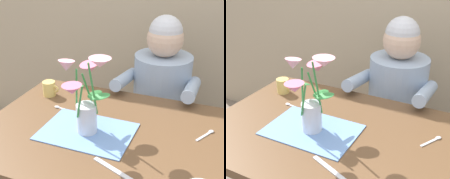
{
  "view_description": "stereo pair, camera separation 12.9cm",
  "coord_description": "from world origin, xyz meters",
  "views": [
    {
      "loc": [
        0.38,
        -1.03,
        1.48
      ],
      "look_at": [
        -0.03,
        0.05,
        0.92
      ],
      "focal_mm": 48.35,
      "sensor_mm": 36.0,
      "label": 1
    },
    {
      "loc": [
        0.5,
        -0.98,
        1.48
      ],
      "look_at": [
        -0.03,
        0.05,
        0.92
      ],
      "focal_mm": 48.35,
      "sensor_mm": 36.0,
      "label": 2
    }
  ],
  "objects": [
    {
      "name": "coffee_cup",
      "position": [
        -0.46,
        0.21,
        0.78
      ],
      "size": [
        0.09,
        0.07,
        0.08
      ],
      "color": "#E5C666",
      "rests_on": "dining_table"
    },
    {
      "name": "seated_person",
      "position": [
        0.07,
        0.62,
        0.56
      ],
      "size": [
        0.45,
        0.47,
        1.14
      ],
      "rotation": [
        0.0,
        0.0,
        -0.06
      ],
      "color": "#4C4C56",
      "rests_on": "ground_plane"
    },
    {
      "name": "dinner_knife",
      "position": [
        0.08,
        -0.23,
        0.74
      ],
      "size": [
        0.18,
        0.09,
        0.0
      ],
      "primitive_type": "cube",
      "rotation": [
        0.0,
        0.0,
        -0.37
      ],
      "color": "silver",
      "rests_on": "dining_table"
    },
    {
      "name": "flower_vase",
      "position": [
        -0.12,
        -0.04,
        0.92
      ],
      "size": [
        0.26,
        0.3,
        0.35
      ],
      "color": "silver",
      "rests_on": "dining_table"
    },
    {
      "name": "spoon_0",
      "position": [
        -0.33,
        0.1,
        0.74
      ],
      "size": [
        0.12,
        0.03,
        0.01
      ],
      "color": "silver",
      "rests_on": "dining_table"
    },
    {
      "name": "striped_placemat",
      "position": [
        -0.12,
        -0.04,
        0.74
      ],
      "size": [
        0.4,
        0.28,
        0.0
      ],
      "primitive_type": "cube",
      "color": "#6B93D1",
      "rests_on": "dining_table"
    },
    {
      "name": "dining_table",
      "position": [
        0.0,
        0.0,
        0.64
      ],
      "size": [
        1.2,
        0.8,
        0.74
      ],
      "color": "brown",
      "rests_on": "ground_plane"
    },
    {
      "name": "spoon_1",
      "position": [
        0.38,
        0.13,
        0.74
      ],
      "size": [
        0.07,
        0.11,
        0.01
      ],
      "color": "silver",
      "rests_on": "dining_table"
    }
  ]
}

